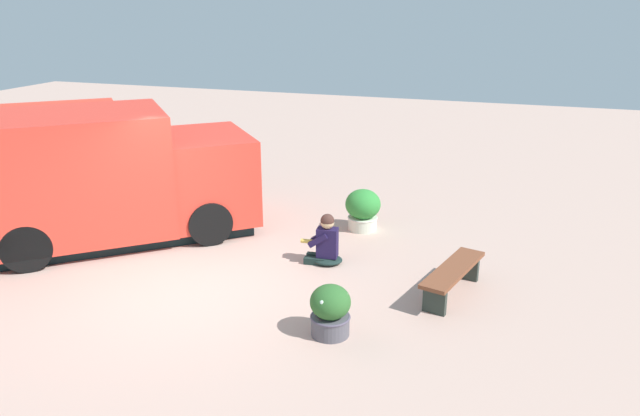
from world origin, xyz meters
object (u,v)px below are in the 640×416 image
(food_truck, at_px, (100,180))
(planter_flowering_far, at_px, (330,310))
(person_customer, at_px, (326,243))
(planter_flowering_near, at_px, (363,209))
(plaza_bench, at_px, (453,274))

(food_truck, xyz_separation_m, planter_flowering_far, (-1.94, -5.03, -0.78))
(person_customer, xyz_separation_m, planter_flowering_near, (1.75, -0.19, 0.06))
(person_customer, xyz_separation_m, plaza_bench, (-0.52, -2.19, -0.01))
(planter_flowering_far, distance_m, plaza_bench, 2.18)
(plaza_bench, bearing_deg, planter_flowering_near, 41.39)
(plaza_bench, bearing_deg, food_truck, 87.68)
(food_truck, distance_m, person_customer, 4.33)
(planter_flowering_far, bearing_deg, plaza_bench, -39.97)
(planter_flowering_near, xyz_separation_m, plaza_bench, (-2.27, -2.00, -0.08))
(person_customer, height_order, planter_flowering_far, person_customer)
(food_truck, relative_size, person_customer, 6.06)
(planter_flowering_far, height_order, plaza_bench, planter_flowering_far)
(food_truck, bearing_deg, planter_flowering_near, -65.68)
(food_truck, bearing_deg, plaza_bench, -92.32)
(planter_flowering_near, distance_m, plaza_bench, 3.02)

